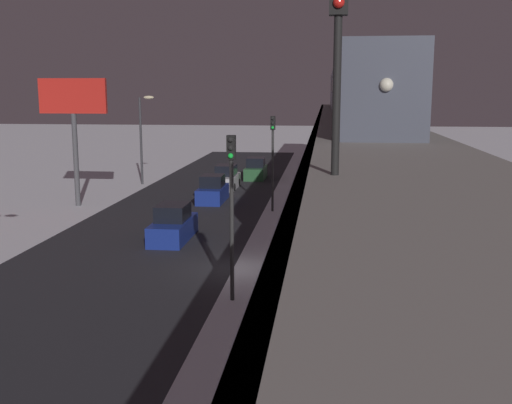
# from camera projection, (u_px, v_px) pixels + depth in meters

# --- Properties ---
(ground_plane) EXTENTS (240.00, 240.00, 0.00)m
(ground_plane) POSITION_uv_depth(u_px,v_px,m) (232.00, 269.00, 28.20)
(ground_plane) COLOR white
(avenue_asphalt) EXTENTS (11.00, 109.34, 0.01)m
(avenue_asphalt) POSITION_uv_depth(u_px,v_px,m) (117.00, 265.00, 28.80)
(avenue_asphalt) COLOR #28282D
(avenue_asphalt) RESTS_ON ground_plane
(elevated_railway) EXTENTS (5.00, 109.34, 6.35)m
(elevated_railway) POSITION_uv_depth(u_px,v_px,m) (368.00, 150.00, 26.57)
(elevated_railway) COLOR gray
(elevated_railway) RESTS_ON ground_plane
(subway_train) EXTENTS (2.94, 55.47, 3.40)m
(subway_train) POSITION_uv_depth(u_px,v_px,m) (352.00, 90.00, 46.84)
(subway_train) COLOR #4C5160
(subway_train) RESTS_ON elevated_railway
(rail_signal) EXTENTS (0.36, 0.41, 4.00)m
(rail_signal) POSITION_uv_depth(u_px,v_px,m) (338.00, 35.00, 11.89)
(rail_signal) COLOR black
(rail_signal) RESTS_ON elevated_railway
(sedan_white) EXTENTS (1.91, 4.59, 1.97)m
(sedan_white) POSITION_uv_depth(u_px,v_px,m) (226.00, 179.00, 51.44)
(sedan_white) COLOR silver
(sedan_white) RESTS_ON ground_plane
(sedan_blue) EXTENTS (1.80, 4.67, 1.97)m
(sedan_blue) POSITION_uv_depth(u_px,v_px,m) (173.00, 225.00, 33.61)
(sedan_blue) COLOR navy
(sedan_blue) RESTS_ON ground_plane
(sedan_green) EXTENTS (1.80, 4.06, 1.97)m
(sedan_green) POSITION_uv_depth(u_px,v_px,m) (256.00, 170.00, 57.17)
(sedan_green) COLOR #2D6038
(sedan_green) RESTS_ON ground_plane
(sedan_blue_2) EXTENTS (1.80, 4.24, 1.97)m
(sedan_blue_2) POSITION_uv_depth(u_px,v_px,m) (213.00, 191.00, 45.28)
(sedan_blue_2) COLOR navy
(sedan_blue_2) RESTS_ON ground_plane
(traffic_light_near) EXTENTS (0.32, 0.44, 6.40)m
(traffic_light_near) POSITION_uv_depth(u_px,v_px,m) (232.00, 194.00, 23.24)
(traffic_light_near) COLOR #2D2D2D
(traffic_light_near) RESTS_ON ground_plane
(traffic_light_mid) EXTENTS (0.32, 0.44, 6.40)m
(traffic_light_mid) POSITION_uv_depth(u_px,v_px,m) (273.00, 149.00, 41.03)
(traffic_light_mid) COLOR #2D2D2D
(traffic_light_mid) RESTS_ON ground_plane
(commercial_billboard) EXTENTS (4.80, 0.36, 8.90)m
(commercial_billboard) POSITION_uv_depth(u_px,v_px,m) (73.00, 109.00, 42.60)
(commercial_billboard) COLOR #4C4C51
(commercial_billboard) RESTS_ON ground_plane
(street_lamp_far) EXTENTS (1.35, 0.44, 7.65)m
(street_lamp_far) POSITION_uv_depth(u_px,v_px,m) (143.00, 129.00, 53.07)
(street_lamp_far) COLOR #38383D
(street_lamp_far) RESTS_ON ground_plane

